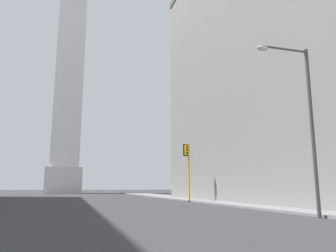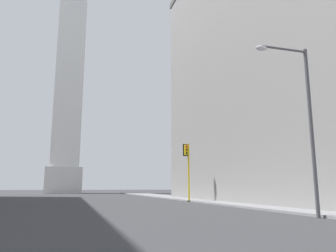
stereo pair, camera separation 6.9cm
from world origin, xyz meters
name	(u,v)px [view 1 (the left image)]	position (x,y,z in m)	size (l,w,h in m)	color
sidewalk_right	(215,201)	(16.38, 31.26, 0.07)	(5.00, 104.20, 0.15)	gray
obelisk	(71,50)	(0.00, 86.83, 38.46)	(8.83, 8.83, 80.10)	silver
traffic_light_mid_right	(188,163)	(13.72, 32.13, 4.11)	(0.80, 0.52, 6.25)	yellow
street_lamp	(303,111)	(13.15, 12.62, 5.49)	(3.16, 0.36, 9.01)	#4C4C51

